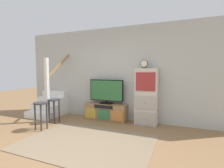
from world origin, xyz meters
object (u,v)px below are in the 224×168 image
object	(u,v)px
media_console	(106,112)
television	(106,91)
desk_clock	(144,64)
side_cabinet	(146,97)
bar_stool_far	(54,105)
bar_stool_near	(41,109)

from	to	relation	value
media_console	television	size ratio (longest dim) A/B	1.20
television	desk_clock	xyz separation A→B (m)	(1.11, -0.03, 0.76)
media_console	desk_clock	size ratio (longest dim) A/B	5.63
side_cabinet	bar_stool_far	distance (m)	2.55
bar_stool_near	bar_stool_far	xyz separation A→B (m)	(-0.11, 0.58, -0.01)
media_console	television	distance (m)	0.61
desk_clock	bar_stool_far	distance (m)	2.71
side_cabinet	bar_stool_near	distance (m)	2.69
bar_stool_near	bar_stool_far	distance (m)	0.59
media_console	bar_stool_near	world-z (taller)	bar_stool_near
media_console	television	xyz separation A→B (m)	(0.00, 0.02, 0.61)
side_cabinet	bar_stool_near	xyz separation A→B (m)	(-2.30, -1.37, -0.24)
television	bar_stool_near	xyz separation A→B (m)	(-1.13, -1.38, -0.35)
bar_stool_near	bar_stool_far	size ratio (longest dim) A/B	1.03
side_cabinet	bar_stool_near	world-z (taller)	side_cabinet
desk_clock	bar_stool_near	distance (m)	2.84
desk_clock	bar_stool_near	xyz separation A→B (m)	(-2.23, -1.35, -1.11)
television	side_cabinet	bearing A→B (deg)	-0.67
television	bar_stool_near	world-z (taller)	television
side_cabinet	bar_stool_near	size ratio (longest dim) A/B	2.23
side_cabinet	desk_clock	size ratio (longest dim) A/B	6.80
desk_clock	bar_stool_near	bearing A→B (deg)	-148.76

